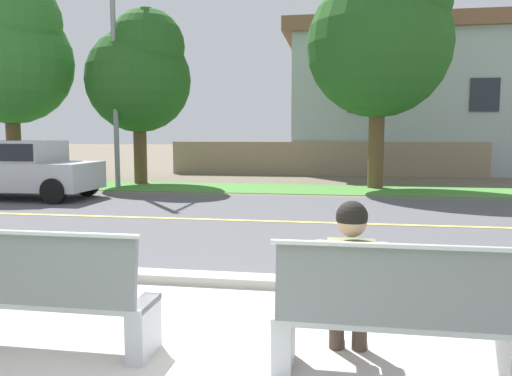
{
  "coord_description": "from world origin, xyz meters",
  "views": [
    {
      "loc": [
        0.91,
        -3.04,
        1.71
      ],
      "look_at": [
        -0.16,
        3.43,
        1.0
      ],
      "focal_mm": 34.78,
      "sensor_mm": 36.0,
      "label": 1
    }
  ],
  "objects_px": {
    "seated_person_olive": "(350,278)",
    "shade_tree_left": "(141,72)",
    "bench_left": "(44,298)",
    "shade_tree_far_left": "(11,52)",
    "streetlamp": "(116,48)",
    "bench_right": "(396,318)",
    "shade_tree_centre": "(384,34)",
    "car_silver_near": "(15,167)"
  },
  "relations": [
    {
      "from": "bench_right",
      "to": "streetlamp",
      "type": "relative_size",
      "value": 0.22
    },
    {
      "from": "shade_tree_far_left",
      "to": "shade_tree_centre",
      "type": "relative_size",
      "value": 0.92
    },
    {
      "from": "bench_left",
      "to": "seated_person_olive",
      "type": "bearing_deg",
      "value": 4.14
    },
    {
      "from": "bench_left",
      "to": "bench_right",
      "type": "distance_m",
      "value": 2.64
    },
    {
      "from": "bench_right",
      "to": "car_silver_near",
      "type": "relative_size",
      "value": 0.4
    },
    {
      "from": "seated_person_olive",
      "to": "car_silver_near",
      "type": "xyz_separation_m",
      "value": [
        -8.58,
        8.36,
        0.18
      ]
    },
    {
      "from": "bench_left",
      "to": "car_silver_near",
      "type": "height_order",
      "value": "car_silver_near"
    },
    {
      "from": "seated_person_olive",
      "to": "shade_tree_centre",
      "type": "relative_size",
      "value": 0.17
    },
    {
      "from": "car_silver_near",
      "to": "seated_person_olive",
      "type": "bearing_deg",
      "value": -44.26
    },
    {
      "from": "bench_right",
      "to": "shade_tree_centre",
      "type": "relative_size",
      "value": 0.23
    },
    {
      "from": "seated_person_olive",
      "to": "bench_right",
      "type": "bearing_deg",
      "value": -28.71
    },
    {
      "from": "shade_tree_left",
      "to": "car_silver_near",
      "type": "bearing_deg",
      "value": -112.94
    },
    {
      "from": "seated_person_olive",
      "to": "streetlamp",
      "type": "height_order",
      "value": "streetlamp"
    },
    {
      "from": "shade_tree_far_left",
      "to": "shade_tree_centre",
      "type": "bearing_deg",
      "value": 4.44
    },
    {
      "from": "streetlamp",
      "to": "shade_tree_far_left",
      "type": "xyz_separation_m",
      "value": [
        -3.66,
        -0.05,
        -0.06
      ]
    },
    {
      "from": "car_silver_near",
      "to": "shade_tree_left",
      "type": "distance_m",
      "value": 5.54
    },
    {
      "from": "streetlamp",
      "to": "shade_tree_left",
      "type": "relative_size",
      "value": 1.34
    },
    {
      "from": "streetlamp",
      "to": "shade_tree_left",
      "type": "height_order",
      "value": "streetlamp"
    },
    {
      "from": "shade_tree_left",
      "to": "shade_tree_centre",
      "type": "distance_m",
      "value": 8.05
    },
    {
      "from": "bench_right",
      "to": "car_silver_near",
      "type": "height_order",
      "value": "car_silver_near"
    },
    {
      "from": "bench_left",
      "to": "shade_tree_left",
      "type": "height_order",
      "value": "shade_tree_left"
    },
    {
      "from": "shade_tree_left",
      "to": "shade_tree_centre",
      "type": "xyz_separation_m",
      "value": [
        7.99,
        -0.17,
        0.97
      ]
    },
    {
      "from": "bench_left",
      "to": "shade_tree_left",
      "type": "xyz_separation_m",
      "value": [
        -4.42,
        12.85,
        3.36
      ]
    },
    {
      "from": "seated_person_olive",
      "to": "shade_tree_far_left",
      "type": "height_order",
      "value": "shade_tree_far_left"
    },
    {
      "from": "bench_right",
      "to": "shade_tree_left",
      "type": "bearing_deg",
      "value": 118.81
    },
    {
      "from": "shade_tree_far_left",
      "to": "car_silver_near",
      "type": "bearing_deg",
      "value": -55.58
    },
    {
      "from": "bench_left",
      "to": "shade_tree_far_left",
      "type": "xyz_separation_m",
      "value": [
        -8.45,
        11.74,
        3.94
      ]
    },
    {
      "from": "bench_left",
      "to": "shade_tree_centre",
      "type": "xyz_separation_m",
      "value": [
        3.56,
        12.67,
        4.33
      ]
    },
    {
      "from": "streetlamp",
      "to": "bench_left",
      "type": "bearing_deg",
      "value": -67.91
    },
    {
      "from": "bench_left",
      "to": "seated_person_olive",
      "type": "height_order",
      "value": "seated_person_olive"
    },
    {
      "from": "car_silver_near",
      "to": "bench_left",
      "type": "bearing_deg",
      "value": -53.78
    },
    {
      "from": "streetlamp",
      "to": "shade_tree_far_left",
      "type": "height_order",
      "value": "streetlamp"
    },
    {
      "from": "seated_person_olive",
      "to": "shade_tree_left",
      "type": "height_order",
      "value": "shade_tree_left"
    },
    {
      "from": "shade_tree_left",
      "to": "shade_tree_centre",
      "type": "relative_size",
      "value": 0.8
    },
    {
      "from": "seated_person_olive",
      "to": "shade_tree_centre",
      "type": "height_order",
      "value": "shade_tree_centre"
    },
    {
      "from": "bench_right",
      "to": "shade_tree_left",
      "type": "relative_size",
      "value": 0.29
    },
    {
      "from": "bench_right",
      "to": "shade_tree_centre",
      "type": "height_order",
      "value": "shade_tree_centre"
    },
    {
      "from": "streetlamp",
      "to": "shade_tree_far_left",
      "type": "relative_size",
      "value": 1.16
    },
    {
      "from": "car_silver_near",
      "to": "shade_tree_centre",
      "type": "xyz_separation_m",
      "value": [
        9.81,
        4.14,
        3.93
      ]
    },
    {
      "from": "streetlamp",
      "to": "shade_tree_centre",
      "type": "distance_m",
      "value": 8.4
    },
    {
      "from": "seated_person_olive",
      "to": "shade_tree_far_left",
      "type": "xyz_separation_m",
      "value": [
        -10.78,
        11.57,
        3.72
      ]
    },
    {
      "from": "shade_tree_centre",
      "to": "streetlamp",
      "type": "bearing_deg",
      "value": -174.0
    }
  ]
}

